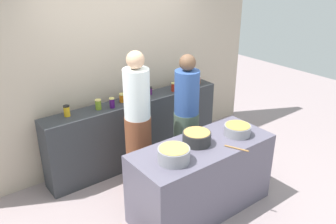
{
  "coord_description": "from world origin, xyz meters",
  "views": [
    {
      "loc": [
        -2.39,
        -2.79,
        2.79
      ],
      "look_at": [
        0.0,
        0.35,
        1.05
      ],
      "focal_mm": 37.33,
      "sensor_mm": 36.0,
      "label": 1
    }
  ],
  "objects_px": {
    "preserve_jar_2": "(112,103)",
    "preserve_jar_9": "(191,83)",
    "preserve_jar_7": "(174,87)",
    "cook_in_cap": "(186,123)",
    "preserve_jar_1": "(98,104)",
    "preserve_jar_8": "(182,85)",
    "preserve_jar_0": "(67,111)",
    "cooking_pot_right": "(237,130)",
    "preserve_jar_5": "(143,93)",
    "preserve_jar_10": "(198,80)",
    "wooden_spoon": "(237,148)",
    "preserve_jar_3": "(122,98)",
    "cooking_pot_left": "(174,155)",
    "cooking_pot_center": "(197,138)",
    "preserve_jar_4": "(136,96)",
    "preserve_jar_6": "(150,91)",
    "cook_with_tongs": "(138,129)"
  },
  "relations": [
    {
      "from": "preserve_jar_2",
      "to": "wooden_spoon",
      "type": "height_order",
      "value": "preserve_jar_2"
    },
    {
      "from": "preserve_jar_3",
      "to": "preserve_jar_5",
      "type": "xyz_separation_m",
      "value": [
        0.33,
        -0.02,
        0.0
      ]
    },
    {
      "from": "preserve_jar_5",
      "to": "preserve_jar_3",
      "type": "bearing_deg",
      "value": 176.88
    },
    {
      "from": "preserve_jar_5",
      "to": "preserve_jar_10",
      "type": "distance_m",
      "value": 1.0
    },
    {
      "from": "preserve_jar_3",
      "to": "cooking_pot_right",
      "type": "xyz_separation_m",
      "value": [
        0.67,
        -1.5,
        -0.1
      ]
    },
    {
      "from": "preserve_jar_5",
      "to": "preserve_jar_8",
      "type": "relative_size",
      "value": 1.07
    },
    {
      "from": "preserve_jar_7",
      "to": "cooking_pot_left",
      "type": "height_order",
      "value": "preserve_jar_7"
    },
    {
      "from": "preserve_jar_6",
      "to": "preserve_jar_10",
      "type": "height_order",
      "value": "preserve_jar_10"
    },
    {
      "from": "preserve_jar_2",
      "to": "preserve_jar_9",
      "type": "height_order",
      "value": "preserve_jar_2"
    },
    {
      "from": "preserve_jar_5",
      "to": "wooden_spoon",
      "type": "height_order",
      "value": "preserve_jar_5"
    },
    {
      "from": "cooking_pot_left",
      "to": "cooking_pot_right",
      "type": "xyz_separation_m",
      "value": [
        0.96,
        0.01,
        -0.01
      ]
    },
    {
      "from": "wooden_spoon",
      "to": "preserve_jar_10",
      "type": "bearing_deg",
      "value": 61.06
    },
    {
      "from": "preserve_jar_4",
      "to": "cooking_pot_center",
      "type": "relative_size",
      "value": 0.38
    },
    {
      "from": "preserve_jar_4",
      "to": "preserve_jar_6",
      "type": "xyz_separation_m",
      "value": [
        0.27,
        0.07,
        -0.01
      ]
    },
    {
      "from": "preserve_jar_1",
      "to": "wooden_spoon",
      "type": "relative_size",
      "value": 0.5
    },
    {
      "from": "preserve_jar_0",
      "to": "preserve_jar_4",
      "type": "relative_size",
      "value": 1.17
    },
    {
      "from": "preserve_jar_6",
      "to": "preserve_jar_9",
      "type": "height_order",
      "value": "preserve_jar_9"
    },
    {
      "from": "preserve_jar_3",
      "to": "preserve_jar_7",
      "type": "bearing_deg",
      "value": -6.39
    },
    {
      "from": "preserve_jar_4",
      "to": "wooden_spoon",
      "type": "bearing_deg",
      "value": -82.43
    },
    {
      "from": "preserve_jar_3",
      "to": "cooking_pot_center",
      "type": "height_order",
      "value": "preserve_jar_3"
    },
    {
      "from": "preserve_jar_6",
      "to": "cooking_pot_center",
      "type": "bearing_deg",
      "value": -102.89
    },
    {
      "from": "preserve_jar_1",
      "to": "preserve_jar_5",
      "type": "height_order",
      "value": "preserve_jar_1"
    },
    {
      "from": "preserve_jar_6",
      "to": "wooden_spoon",
      "type": "height_order",
      "value": "preserve_jar_6"
    },
    {
      "from": "preserve_jar_8",
      "to": "preserve_jar_6",
      "type": "bearing_deg",
      "value": 169.16
    },
    {
      "from": "preserve_jar_4",
      "to": "preserve_jar_6",
      "type": "distance_m",
      "value": 0.28
    },
    {
      "from": "preserve_jar_8",
      "to": "preserve_jar_10",
      "type": "relative_size",
      "value": 0.94
    },
    {
      "from": "cooking_pot_left",
      "to": "preserve_jar_9",
      "type": "bearing_deg",
      "value": 44.26
    },
    {
      "from": "preserve_jar_3",
      "to": "preserve_jar_10",
      "type": "relative_size",
      "value": 0.95
    },
    {
      "from": "preserve_jar_2",
      "to": "cooking_pot_right",
      "type": "height_order",
      "value": "preserve_jar_2"
    },
    {
      "from": "preserve_jar_1",
      "to": "preserve_jar_8",
      "type": "height_order",
      "value": "preserve_jar_1"
    },
    {
      "from": "preserve_jar_0",
      "to": "preserve_jar_8",
      "type": "distance_m",
      "value": 1.8
    },
    {
      "from": "preserve_jar_1",
      "to": "preserve_jar_10",
      "type": "height_order",
      "value": "preserve_jar_1"
    },
    {
      "from": "cooking_pot_left",
      "to": "cook_in_cap",
      "type": "bearing_deg",
      "value": 43.2
    },
    {
      "from": "preserve_jar_3",
      "to": "preserve_jar_9",
      "type": "distance_m",
      "value": 1.18
    },
    {
      "from": "preserve_jar_5",
      "to": "cooking_pot_right",
      "type": "bearing_deg",
      "value": -77.0
    },
    {
      "from": "preserve_jar_2",
      "to": "cooking_pot_right",
      "type": "distance_m",
      "value": 1.66
    },
    {
      "from": "preserve_jar_5",
      "to": "cook_with_tongs",
      "type": "bearing_deg",
      "value": -129.14
    },
    {
      "from": "wooden_spoon",
      "to": "cooking_pot_left",
      "type": "bearing_deg",
      "value": 162.58
    },
    {
      "from": "preserve_jar_7",
      "to": "cooking_pot_right",
      "type": "relative_size",
      "value": 0.42
    },
    {
      "from": "preserve_jar_7",
      "to": "cook_in_cap",
      "type": "xyz_separation_m",
      "value": [
        -0.3,
        -0.66,
        -0.26
      ]
    },
    {
      "from": "preserve_jar_3",
      "to": "cooking_pot_left",
      "type": "relative_size",
      "value": 0.36
    },
    {
      "from": "preserve_jar_1",
      "to": "cook_in_cap",
      "type": "relative_size",
      "value": 0.08
    },
    {
      "from": "preserve_jar_10",
      "to": "cook_with_tongs",
      "type": "height_order",
      "value": "cook_with_tongs"
    },
    {
      "from": "preserve_jar_4",
      "to": "cooking_pot_left",
      "type": "relative_size",
      "value": 0.36
    },
    {
      "from": "preserve_jar_1",
      "to": "cooking_pot_left",
      "type": "xyz_separation_m",
      "value": [
        0.09,
        -1.47,
        -0.1
      ]
    },
    {
      "from": "preserve_jar_1",
      "to": "preserve_jar_8",
      "type": "distance_m",
      "value": 1.39
    },
    {
      "from": "preserve_jar_1",
      "to": "cooking_pot_center",
      "type": "bearing_deg",
      "value": -68.29
    },
    {
      "from": "preserve_jar_5",
      "to": "preserve_jar_9",
      "type": "xyz_separation_m",
      "value": [
        0.84,
        -0.07,
        -0.01
      ]
    },
    {
      "from": "preserve_jar_0",
      "to": "cooking_pot_right",
      "type": "xyz_separation_m",
      "value": [
        1.47,
        -1.5,
        -0.11
      ]
    },
    {
      "from": "cooking_pot_left",
      "to": "cooking_pot_right",
      "type": "bearing_deg",
      "value": 0.62
    }
  ]
}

